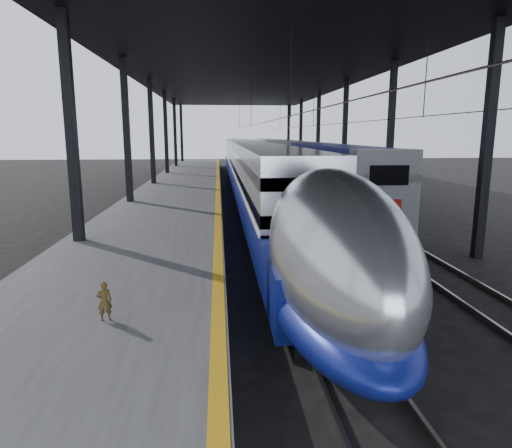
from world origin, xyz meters
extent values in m
plane|color=black|center=(0.00, 0.00, 0.00)|extent=(160.00, 160.00, 0.00)
cube|color=#4C4C4F|center=(-3.50, 20.00, 0.50)|extent=(6.00, 80.00, 1.00)
cube|color=gold|center=(-0.70, 20.00, 1.00)|extent=(0.30, 80.00, 0.01)
cube|color=slate|center=(1.28, 20.00, 0.08)|extent=(0.08, 80.00, 0.16)
cube|color=slate|center=(2.72, 20.00, 0.08)|extent=(0.08, 80.00, 0.16)
cube|color=slate|center=(6.28, 20.00, 0.08)|extent=(0.08, 80.00, 0.16)
cube|color=slate|center=(7.72, 20.00, 0.08)|extent=(0.08, 80.00, 0.16)
cube|color=black|center=(-5.80, 5.00, 4.50)|extent=(0.35, 0.35, 9.00)
cube|color=black|center=(9.60, 5.00, 4.50)|extent=(0.35, 0.35, 9.00)
cube|color=black|center=(-5.80, 15.00, 4.50)|extent=(0.35, 0.35, 9.00)
cube|color=black|center=(9.60, 15.00, 4.50)|extent=(0.35, 0.35, 9.00)
cube|color=black|center=(-5.80, 25.00, 4.50)|extent=(0.35, 0.35, 9.00)
cube|color=black|center=(9.60, 25.00, 4.50)|extent=(0.35, 0.35, 9.00)
cube|color=black|center=(-5.80, 35.00, 4.50)|extent=(0.35, 0.35, 9.00)
cube|color=black|center=(9.60, 35.00, 4.50)|extent=(0.35, 0.35, 9.00)
cube|color=black|center=(-5.80, 45.00, 4.50)|extent=(0.35, 0.35, 9.00)
cube|color=black|center=(9.60, 45.00, 4.50)|extent=(0.35, 0.35, 9.00)
cube|color=black|center=(-5.80, 55.00, 4.50)|extent=(0.35, 0.35, 9.00)
cube|color=black|center=(9.60, 55.00, 4.50)|extent=(0.35, 0.35, 9.00)
cube|color=black|center=(1.90, 20.00, 9.25)|extent=(18.00, 75.00, 0.45)
cylinder|color=slate|center=(2.00, 20.00, 5.50)|extent=(0.03, 74.00, 0.03)
cylinder|color=slate|center=(7.00, 20.00, 5.50)|extent=(0.03, 74.00, 0.03)
cube|color=#B7B9BE|center=(2.00, 29.87, 2.26)|extent=(2.85, 57.00, 3.93)
cube|color=navy|center=(2.00, 28.37, 1.03)|extent=(2.92, 62.00, 1.52)
cube|color=silver|center=(2.00, 29.87, 1.82)|extent=(2.94, 57.00, 0.10)
cube|color=black|center=(2.00, 29.87, 3.39)|extent=(2.89, 57.00, 0.41)
cube|color=black|center=(2.00, 29.87, 2.26)|extent=(2.89, 57.00, 0.41)
ellipsoid|color=#B7B9BE|center=(2.00, -1.63, 2.11)|extent=(2.85, 8.40, 3.93)
ellipsoid|color=navy|center=(2.00, -1.63, 0.98)|extent=(2.92, 8.40, 1.67)
ellipsoid|color=black|center=(2.00, -4.23, 2.90)|extent=(1.47, 2.20, 0.88)
cube|color=black|center=(2.00, -1.63, 0.20)|extent=(2.16, 2.60, 0.40)
cube|color=black|center=(2.00, 20.37, 0.20)|extent=(2.16, 2.60, 0.40)
cube|color=navy|center=(7.00, 17.08, 2.13)|extent=(2.98, 18.00, 4.04)
cube|color=gray|center=(7.00, 8.68, 2.13)|extent=(3.03, 1.20, 4.10)
cube|color=black|center=(7.00, 8.06, 3.03)|extent=(1.81, 0.06, 0.90)
cube|color=#A2160C|center=(7.00, 8.06, 1.65)|extent=(1.28, 0.06, 0.59)
cube|color=gray|center=(7.00, 36.08, 2.13)|extent=(2.98, 18.00, 4.04)
cube|color=gray|center=(7.00, 55.08, 2.13)|extent=(2.98, 18.00, 4.04)
cube|color=black|center=(7.00, 11.08, 0.18)|extent=(2.34, 2.40, 0.36)
cube|color=black|center=(7.00, 33.08, 0.18)|extent=(2.34, 2.40, 0.36)
imported|color=#493818|center=(-3.07, -2.60, 1.42)|extent=(0.35, 0.28, 0.85)
camera|label=1|loc=(-0.65, -11.86, 4.85)|focal=32.00mm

